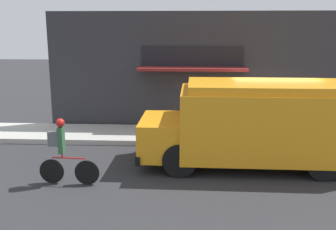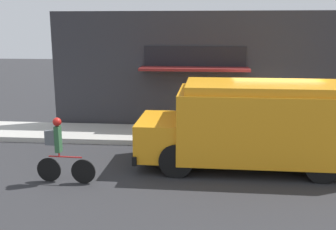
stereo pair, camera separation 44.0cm
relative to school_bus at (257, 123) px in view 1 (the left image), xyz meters
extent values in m
plane|color=#2B2B2D|center=(0.71, 1.64, -1.24)|extent=(70.00, 70.00, 0.00)
cube|color=#ADAAA3|center=(0.71, 2.73, -1.15)|extent=(28.00, 2.19, 0.17)
cube|color=#2D2D33|center=(0.71, 4.03, 0.95)|extent=(15.74, 0.18, 4.38)
cube|color=black|center=(-1.77, 3.92, 1.48)|extent=(3.72, 0.05, 0.83)
cube|color=maroon|center=(-1.77, 3.48, 1.11)|extent=(3.90, 0.91, 0.10)
cube|color=orange|center=(0.31, 0.00, -0.01)|extent=(4.78, 2.37, 1.83)
cube|color=orange|center=(-2.63, 0.03, -0.42)|extent=(1.14, 2.14, 1.01)
cube|color=orange|center=(0.31, 0.00, 1.01)|extent=(4.40, 2.18, 0.21)
cube|color=black|center=(-3.16, 0.03, -0.83)|extent=(0.14, 2.27, 0.24)
cube|color=red|center=(-0.99, 1.42, 0.08)|extent=(0.03, 0.44, 0.44)
cylinder|color=black|center=(-2.07, 1.02, -0.80)|extent=(0.89, 0.27, 0.89)
cylinder|color=black|center=(-2.09, -0.98, -0.80)|extent=(0.89, 0.27, 0.89)
cylinder|color=black|center=(1.58, 0.98, -0.80)|extent=(0.89, 0.27, 0.89)
cylinder|color=black|center=(1.56, -1.01, -0.80)|extent=(0.89, 0.27, 0.89)
cylinder|color=black|center=(-4.35, -1.64, -0.93)|extent=(0.62, 0.07, 0.62)
cylinder|color=black|center=(-5.24, -1.60, -0.93)|extent=(0.62, 0.07, 0.62)
cylinder|color=red|center=(-4.79, -1.62, -0.57)|extent=(0.85, 0.07, 0.04)
cylinder|color=red|center=(-4.95, -1.61, -0.51)|extent=(0.04, 0.04, 0.12)
cube|color=#2D5B38|center=(-4.95, -1.61, -0.12)|extent=(0.13, 0.21, 0.65)
sphere|color=red|center=(-4.95, -1.61, 0.32)|extent=(0.21, 0.21, 0.21)
cube|color=#565B60|center=(-5.14, -1.60, -0.09)|extent=(0.27, 0.15, 0.36)
cylinder|color=#2D5138|center=(-0.57, 3.40, -0.70)|extent=(0.44, 0.44, 0.73)
cylinder|color=black|center=(-0.57, 3.40, -0.32)|extent=(0.45, 0.45, 0.04)
camera|label=1|loc=(-1.83, -10.62, 2.55)|focal=42.00mm
camera|label=2|loc=(-1.40, -10.58, 2.55)|focal=42.00mm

